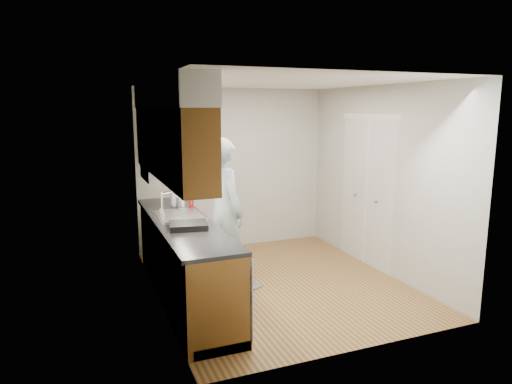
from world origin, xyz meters
The scene contains 16 objects.
floor centered at (0.00, 0.00, 0.00)m, with size 3.50×3.50×0.00m, color olive.
ceiling centered at (0.00, 0.00, 2.50)m, with size 3.50×3.50×0.00m, color white.
wall_left centered at (-1.50, 0.00, 1.25)m, with size 0.02×3.50×2.50m, color #B4B4A9.
wall_right centered at (1.50, 0.00, 1.25)m, with size 0.02×3.50×2.50m, color #B4B4A9.
wall_back centered at (0.00, 1.75, 1.25)m, with size 3.00×0.02×2.50m, color #B4B4A9.
counter centered at (-1.20, 0.00, 0.49)m, with size 0.64×2.80×1.30m.
upper_cabinets centered at (-1.33, 0.05, 1.95)m, with size 0.47×2.80×1.21m.
closet_door centered at (1.49, 0.30, 1.02)m, with size 0.02×1.22×2.05m, color white.
floor_mat centered at (-0.63, 0.27, 0.01)m, with size 0.52×0.88×0.02m, color slate.
person centered at (-0.63, 0.27, 1.06)m, with size 0.73×0.49×2.08m, color #8DA7AC.
soap_bottle_a centered at (-1.14, 0.80, 1.09)m, with size 0.11×0.11×0.29m, color white.
soap_bottle_b centered at (-1.06, 0.72, 1.03)m, with size 0.08×0.08×0.17m, color white.
soap_bottle_c centered at (-1.11, 0.87, 1.01)m, with size 0.12×0.12×0.15m, color white.
soda_can centered at (-0.95, 0.64, 1.00)m, with size 0.06×0.06×0.12m, color red.
steel_can centered at (-1.09, 0.70, 1.00)m, with size 0.07×0.07×0.12m, color #A5A5AA.
dish_rack centered at (-1.23, -0.38, 0.97)m, with size 0.39×0.33×0.06m, color black.
Camera 1 is at (-2.29, -5.00, 2.20)m, focal length 32.00 mm.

